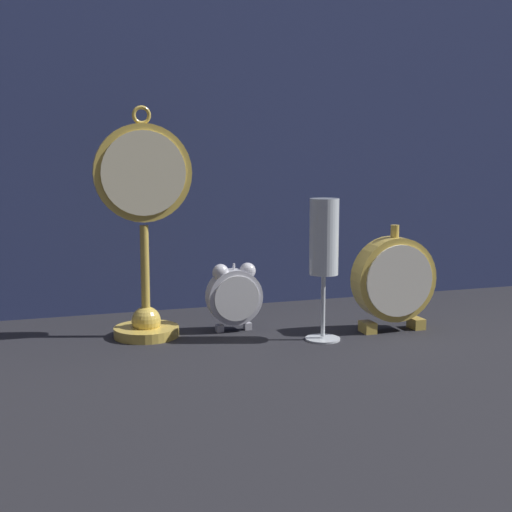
{
  "coord_description": "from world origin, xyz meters",
  "views": [
    {
      "loc": [
        -0.35,
        -1.0,
        0.3
      ],
      "look_at": [
        0.0,
        0.08,
        0.13
      ],
      "focal_mm": 50.0,
      "sensor_mm": 36.0,
      "label": 1
    }
  ],
  "objects_px": {
    "pocket_watch_on_stand": "(144,231)",
    "champagne_flute": "(324,246)",
    "alarm_clock_twin_bell": "(234,294)",
    "mantel_clock_silver": "(394,280)"
  },
  "relations": [
    {
      "from": "pocket_watch_on_stand",
      "to": "champagne_flute",
      "type": "height_order",
      "value": "pocket_watch_on_stand"
    },
    {
      "from": "pocket_watch_on_stand",
      "to": "champagne_flute",
      "type": "distance_m",
      "value": 0.29
    },
    {
      "from": "alarm_clock_twin_bell",
      "to": "pocket_watch_on_stand",
      "type": "bearing_deg",
      "value": 176.96
    },
    {
      "from": "alarm_clock_twin_bell",
      "to": "champagne_flute",
      "type": "distance_m",
      "value": 0.18
    },
    {
      "from": "pocket_watch_on_stand",
      "to": "alarm_clock_twin_bell",
      "type": "relative_size",
      "value": 3.22
    },
    {
      "from": "pocket_watch_on_stand",
      "to": "champagne_flute",
      "type": "xyz_separation_m",
      "value": [
        0.27,
        -0.11,
        -0.02
      ]
    },
    {
      "from": "alarm_clock_twin_bell",
      "to": "mantel_clock_silver",
      "type": "bearing_deg",
      "value": -17.56
    },
    {
      "from": "pocket_watch_on_stand",
      "to": "alarm_clock_twin_bell",
      "type": "bearing_deg",
      "value": -3.04
    },
    {
      "from": "pocket_watch_on_stand",
      "to": "mantel_clock_silver",
      "type": "height_order",
      "value": "pocket_watch_on_stand"
    },
    {
      "from": "mantel_clock_silver",
      "to": "champagne_flute",
      "type": "height_order",
      "value": "champagne_flute"
    }
  ]
}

